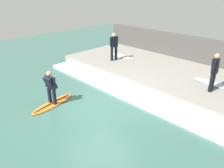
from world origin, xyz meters
name	(u,v)px	position (x,y,z in m)	size (l,w,h in m)	color
ground_plane	(100,105)	(0.00, 0.00, 0.00)	(28.00, 28.00, 0.00)	#386056
concrete_ledge	(161,73)	(4.19, 0.00, 0.21)	(4.40, 10.70, 0.41)	gray
back_wall	(187,51)	(6.64, 0.00, 0.85)	(0.50, 11.23, 1.70)	#474442
wave_foam_crest	(125,92)	(1.48, 0.00, 0.06)	(1.01, 10.16, 0.13)	silver
surfboard_riding	(53,103)	(-1.24, 1.36, 0.03)	(2.04, 0.90, 0.07)	orange
surfer_riding	(51,86)	(-1.24, 1.36, 0.80)	(0.46, 0.58, 1.33)	black
surfer_waiting_near	(114,45)	(3.49, 2.70, 1.26)	(0.51, 0.31, 1.51)	black
surfboard_waiting_near	(122,56)	(4.28, 2.83, 0.44)	(0.65, 1.80, 0.06)	beige
surfer_waiting_far	(214,70)	(3.51, -2.76, 1.27)	(0.51, 0.31, 1.52)	black
surfboard_waiting_far	(212,83)	(4.17, -2.57, 0.44)	(0.66, 1.72, 0.06)	silver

